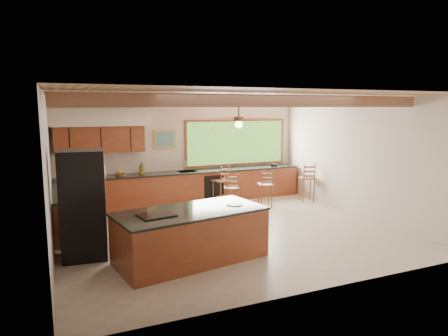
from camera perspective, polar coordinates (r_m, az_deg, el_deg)
name	(u,v)px	position (r m, az deg, el deg)	size (l,w,h in m)	color
ground	(227,231)	(9.08, 0.50, -8.93)	(7.20, 7.20, 0.00)	#BEB39D
room_shell	(210,131)	(9.22, -2.08, 5.34)	(7.27, 6.54, 3.02)	beige
counter_run	(163,192)	(11.03, -8.68, -3.38)	(7.12, 3.10, 1.27)	brown
island	(191,235)	(7.32, -4.76, -9.53)	(2.83, 1.69, 0.95)	brown
refrigerator	(83,204)	(7.72, -19.44, -4.91)	(0.85, 0.83, 2.00)	black
bar_stool_a	(221,181)	(11.39, -0.36, -1.93)	(0.51, 0.51, 1.10)	brown
bar_stool_b	(232,189)	(10.62, 1.18, -2.98)	(0.45, 0.45, 1.02)	brown
bar_stool_c	(266,185)	(11.07, 6.06, -2.46)	(0.45, 0.45, 1.05)	brown
bar_stool_d	(308,179)	(11.92, 11.95, -1.49)	(0.51, 0.51, 1.15)	brown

